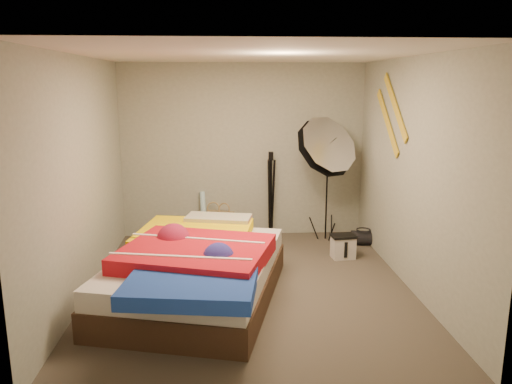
{
  "coord_description": "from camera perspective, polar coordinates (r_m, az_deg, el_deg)",
  "views": [
    {
      "loc": [
        -0.27,
        -5.18,
        2.23
      ],
      "look_at": [
        0.1,
        0.6,
        0.95
      ],
      "focal_mm": 35.0,
      "sensor_mm": 36.0,
      "label": 1
    }
  ],
  "objects": [
    {
      "name": "photo_umbrella",
      "position": [
        6.9,
        7.82,
        4.93
      ],
      "size": [
        0.92,
        0.97,
        1.87
      ],
      "color": "black",
      "rests_on": "floor"
    },
    {
      "name": "wall_stripe_lower",
      "position": [
        6.37,
        14.79,
        7.74
      ],
      "size": [
        0.02,
        0.91,
        0.78
      ],
      "primitive_type": "cube",
      "rotation": [
        0.7,
        0.0,
        0.0
      ],
      "color": "gold",
      "rests_on": "wall_right"
    },
    {
      "name": "tote_bag",
      "position": [
        7.36,
        -4.07,
        -3.63
      ],
      "size": [
        0.42,
        0.31,
        0.4
      ],
      "primitive_type": "cube",
      "rotation": [
        -0.14,
        0.0,
        -0.4
      ],
      "color": "tan",
      "rests_on": "floor"
    },
    {
      "name": "wall_back",
      "position": [
        7.25,
        -1.5,
        4.69
      ],
      "size": [
        3.5,
        0.0,
        3.5
      ],
      "primitive_type": "plane",
      "rotation": [
        1.57,
        0.0,
        0.0
      ],
      "color": "#A0A393",
      "rests_on": "floor"
    },
    {
      "name": "wall_right",
      "position": [
        5.64,
        17.39,
        1.9
      ],
      "size": [
        0.0,
        4.0,
        4.0
      ],
      "primitive_type": "plane",
      "rotation": [
        1.57,
        0.0,
        -1.57
      ],
      "color": "#A0A393",
      "rests_on": "floor"
    },
    {
      "name": "duffel_bag",
      "position": [
        7.15,
        12.13,
        -5.14
      ],
      "size": [
        0.36,
        0.25,
        0.2
      ],
      "primitive_type": "cylinder",
      "rotation": [
        0.0,
        1.57,
        -0.15
      ],
      "color": "black",
      "rests_on": "floor"
    },
    {
      "name": "wall_left",
      "position": [
        5.47,
        -19.3,
        1.45
      ],
      "size": [
        0.0,
        4.0,
        4.0
      ],
      "primitive_type": "plane",
      "rotation": [
        1.57,
        0.0,
        1.57
      ],
      "color": "#A0A393",
      "rests_on": "floor"
    },
    {
      "name": "wall_stripe_upper",
      "position": [
        6.12,
        15.63,
        9.4
      ],
      "size": [
        0.02,
        0.91,
        0.78
      ],
      "primitive_type": "cube",
      "rotation": [
        0.7,
        0.0,
        0.0
      ],
      "color": "gold",
      "rests_on": "wall_right"
    },
    {
      "name": "wall_front",
      "position": [
        3.33,
        1.16,
        -4.6
      ],
      "size": [
        3.5,
        0.0,
        3.5
      ],
      "primitive_type": "plane",
      "rotation": [
        -1.57,
        0.0,
        0.0
      ],
      "color": "#A0A393",
      "rests_on": "floor"
    },
    {
      "name": "camera_case",
      "position": [
        6.57,
        9.92,
        -6.25
      ],
      "size": [
        0.3,
        0.23,
        0.29
      ],
      "primitive_type": "cube",
      "rotation": [
        0.0,
        0.0,
        0.1
      ],
      "color": "beige",
      "rests_on": "floor"
    },
    {
      "name": "ceiling",
      "position": [
        5.19,
        -0.7,
        15.46
      ],
      "size": [
        4.0,
        4.0,
        0.0
      ],
      "primitive_type": "plane",
      "rotation": [
        3.14,
        0.0,
        0.0
      ],
      "color": "silver",
      "rests_on": "wall_back"
    },
    {
      "name": "camera_tripod",
      "position": [
        7.24,
        1.69,
        0.41
      ],
      "size": [
        0.07,
        0.07,
        1.25
      ],
      "color": "black",
      "rests_on": "floor"
    },
    {
      "name": "floor",
      "position": [
        5.64,
        -0.63,
        -10.81
      ],
      "size": [
        4.0,
        4.0,
        0.0
      ],
      "primitive_type": "plane",
      "color": "#494137",
      "rests_on": "ground"
    },
    {
      "name": "wrapping_roll",
      "position": [
        7.33,
        -6.02,
        -2.58
      ],
      "size": [
        0.13,
        0.21,
        0.67
      ],
      "primitive_type": "cylinder",
      "rotation": [
        -0.17,
        0.0,
        0.28
      ],
      "color": "#6FC3DF",
      "rests_on": "floor"
    },
    {
      "name": "bed",
      "position": [
        5.27,
        -6.83,
        -8.8
      ],
      "size": [
        2.04,
        2.63,
        0.65
      ],
      "color": "#40291C",
      "rests_on": "floor"
    }
  ]
}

